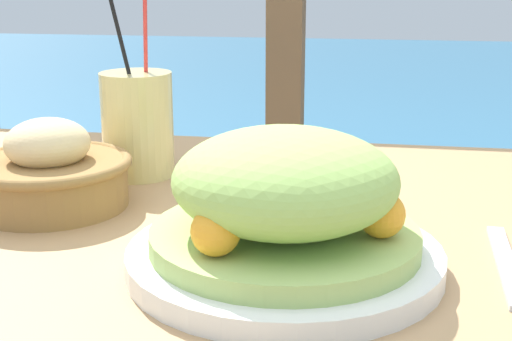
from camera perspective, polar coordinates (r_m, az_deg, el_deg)
patio_table at (r=0.76m, az=-5.28°, el=-12.28°), size 0.96×0.84×0.71m
railing_fence at (r=1.43m, az=2.39°, el=8.42°), size 2.80×0.08×1.14m
sea_backdrop at (r=3.98m, az=6.89°, el=4.79°), size 12.00×4.00×0.40m
salad_plate at (r=0.62m, az=2.33°, el=-3.22°), size 0.28×0.28×0.13m
drink_glass at (r=0.91m, az=-9.45°, el=3.69°), size 0.09×0.09×0.25m
bread_basket at (r=0.82m, az=-16.17°, el=-0.13°), size 0.18×0.18×0.10m
fork at (r=0.68m, az=19.37°, el=-7.07°), size 0.02×0.18×0.00m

